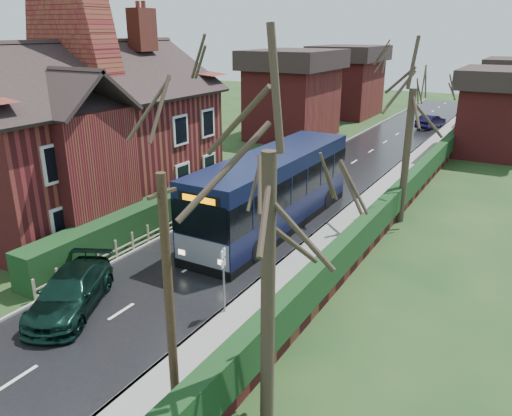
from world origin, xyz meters
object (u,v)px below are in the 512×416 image
Objects in this scene: brick_house at (82,130)px; bus_stop_sign at (224,272)px; car_green at (70,292)px; bus at (273,192)px; car_silver at (225,199)px; telegraph_pole at (169,305)px.

brick_house reaches higher than bus_stop_sign.
car_green is at bearing -46.38° from brick_house.
car_silver is (-3.12, 0.52, -1.06)m from bus.
car_silver is at bearing 122.53° from telegraph_pole.
car_silver is 1.79× the size of bus_stop_sign.
car_green is (7.13, -7.49, -3.70)m from brick_house.
brick_house reaches higher than car_green.
bus_stop_sign reaches higher than car_green.
car_green is at bearing -96.90° from car_silver.
brick_house is 1.21× the size of bus.
bus is 13.34m from telegraph_pole.
brick_house is 10.99m from car_green.
car_silver is at bearing 106.13° from bus_stop_sign.
brick_house is 16.73m from telegraph_pole.
telegraph_pole is (1.60, -4.63, 1.60)m from bus_stop_sign.
bus is 2.61× the size of car_green.
brick_house is at bearing 139.95° from bus_stop_sign.
brick_house is 2.29× the size of telegraph_pole.
bus is 2.73× the size of car_silver.
bus_stop_sign is (5.52, -8.54, 0.88)m from car_silver.
bus is at bearing -20.11° from car_silver.
brick_house is at bearing 106.95° from car_green.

